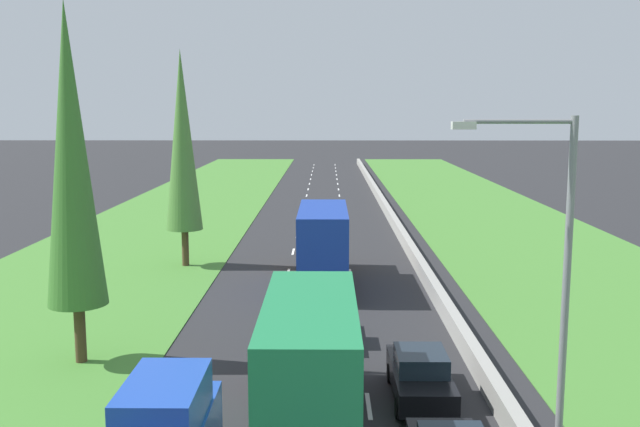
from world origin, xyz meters
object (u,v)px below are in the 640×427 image
Objects in this scene: green_box_truck_centre_lane at (311,364)px; blue_box_truck_centre_lane at (323,244)px; poplar_tree_second at (71,157)px; poplar_tree_third at (182,141)px; teal_hatchback_centre_lane at (321,320)px; street_light_mast at (554,262)px; black_sedan_right_lane_third at (420,375)px.

blue_box_truck_centre_lane is (0.24, 17.61, 0.00)m from green_box_truck_centre_lane.
poplar_tree_second reaches higher than blue_box_truck_centre_lane.
poplar_tree_second is at bearing -126.82° from blue_box_truck_centre_lane.
poplar_tree_third reaches higher than green_box_truck_centre_lane.
blue_box_truck_centre_lane is 10.54m from poplar_tree_third.
teal_hatchback_centre_lane is 0.31× the size of poplar_tree_third.
street_light_mast is at bearing -55.99° from teal_hatchback_centre_lane.
blue_box_truck_centre_lane is at bearing 108.49° from street_light_mast.
black_sedan_right_lane_third is 0.50× the size of street_light_mast.
black_sedan_right_lane_third is 0.36× the size of poplar_tree_third.
green_box_truck_centre_lane is 2.41× the size of teal_hatchback_centre_lane.
poplar_tree_second is at bearing 145.20° from green_box_truck_centre_lane.
poplar_tree_second is at bearing 164.95° from black_sedan_right_lane_third.
street_light_mast reaches higher than green_box_truck_centre_lane.
green_box_truck_centre_lane is at bearing 173.99° from street_light_mast.
black_sedan_right_lane_third is 0.35× the size of poplar_tree_second.
street_light_mast is at bearing -71.51° from blue_box_truck_centre_lane.
street_light_mast is at bearing -48.90° from black_sedan_right_lane_third.
poplar_tree_third is at bearing 109.77° from green_box_truck_centre_lane.
poplar_tree_third is (-8.12, 4.32, 5.15)m from blue_box_truck_centre_lane.
poplar_tree_second is 1.44× the size of street_light_mast.
street_light_mast is at bearing -57.80° from poplar_tree_third.
green_box_truck_centre_lane is 7.08m from street_light_mast.
blue_box_truck_centre_lane is 2.09× the size of black_sedan_right_lane_third.
street_light_mast is (14.23, -22.60, -2.10)m from poplar_tree_third.
blue_box_truck_centre_lane is at bearing 89.21° from green_box_truck_centre_lane.
teal_hatchback_centre_lane is 0.87× the size of black_sedan_right_lane_third.
black_sedan_right_lane_third is at bearing -15.05° from poplar_tree_second.
green_box_truck_centre_lane is at bearing -141.48° from black_sedan_right_lane_third.
green_box_truck_centre_lane is 4.56m from black_sedan_right_lane_third.
green_box_truck_centre_lane reaches higher than black_sedan_right_lane_third.
street_light_mast is (14.86, -6.58, -2.28)m from poplar_tree_second.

